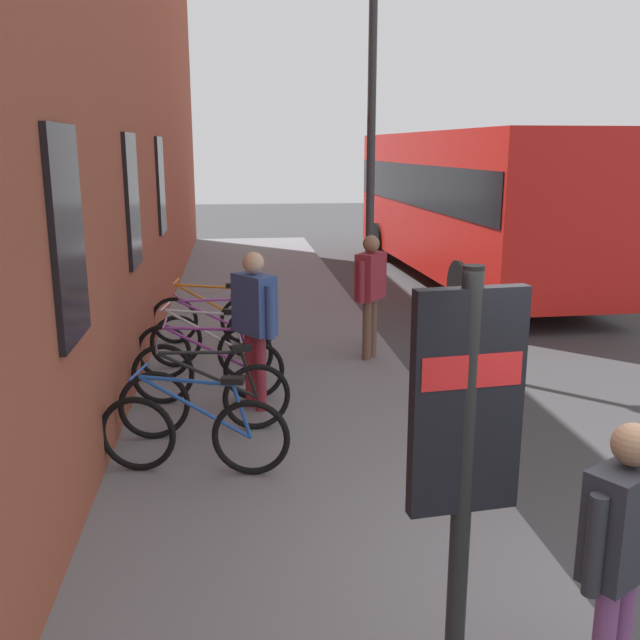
% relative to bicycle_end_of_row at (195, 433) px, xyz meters
% --- Properties ---
extents(ground, '(60.00, 60.00, 0.00)m').
position_rel_bicycle_end_of_row_xyz_m(ground, '(3.29, -3.67, -0.51)').
color(ground, '#38383A').
extents(sidewalk_pavement, '(24.00, 3.50, 0.12)m').
position_rel_bicycle_end_of_row_xyz_m(sidewalk_pavement, '(5.29, -0.92, -0.45)').
color(sidewalk_pavement, slate).
rests_on(sidewalk_pavement, ground).
extents(station_facade, '(22.00, 0.65, 9.85)m').
position_rel_bicycle_end_of_row_xyz_m(station_facade, '(6.28, 1.13, 4.41)').
color(station_facade, brown).
rests_on(station_facade, ground).
extents(bicycle_end_of_row, '(0.54, 1.75, 0.97)m').
position_rel_bicycle_end_of_row_xyz_m(bicycle_end_of_row, '(0.00, 0.00, 0.00)').
color(bicycle_end_of_row, black).
rests_on(bicycle_end_of_row, sidewalk_pavement).
extents(bicycle_nearest_sign, '(0.48, 1.76, 0.97)m').
position_rel_bicycle_end_of_row_xyz_m(bicycle_nearest_sign, '(0.91, -0.08, 0.00)').
color(bicycle_nearest_sign, black).
rests_on(bicycle_nearest_sign, sidewalk_pavement).
extents(bicycle_far_end, '(0.48, 1.77, 0.97)m').
position_rel_bicycle_end_of_row_xyz_m(bicycle_far_end, '(1.88, -0.07, 0.00)').
color(bicycle_far_end, black).
rests_on(bicycle_far_end, sidewalk_pavement).
extents(bicycle_by_door, '(0.48, 1.76, 0.97)m').
position_rel_bicycle_end_of_row_xyz_m(bicycle_by_door, '(2.72, 0.01, 0.00)').
color(bicycle_by_door, black).
rests_on(bicycle_by_door, sidewalk_pavement).
extents(bicycle_mid_rack, '(0.69, 1.70, 0.97)m').
position_rel_bicycle_end_of_row_xyz_m(bicycle_mid_rack, '(3.48, -0.09, 0.00)').
color(bicycle_mid_rack, black).
rests_on(bicycle_mid_rack, sidewalk_pavement).
extents(bicycle_beside_lamp, '(0.48, 1.76, 0.97)m').
position_rel_bicycle_end_of_row_xyz_m(bicycle_beside_lamp, '(4.45, 0.01, 0.00)').
color(bicycle_beside_lamp, black).
rests_on(bicycle_beside_lamp, sidewalk_pavement).
extents(transit_info_sign, '(0.15, 0.56, 2.40)m').
position_rel_bicycle_end_of_row_xyz_m(transit_info_sign, '(-3.09, -1.47, 1.21)').
color(transit_info_sign, black).
rests_on(transit_info_sign, sidewalk_pavement).
extents(city_bus, '(10.57, 2.89, 3.35)m').
position_rel_bicycle_end_of_row_xyz_m(city_bus, '(9.86, -5.67, 1.41)').
color(city_bus, red).
rests_on(city_bus, ground).
extents(pedestrian_crossing_street, '(0.58, 0.51, 1.80)m').
position_rel_bicycle_end_of_row_xyz_m(pedestrian_crossing_street, '(1.61, -0.60, 0.71)').
color(pedestrian_crossing_street, maroon).
rests_on(pedestrian_crossing_street, sidewalk_pavement).
extents(pedestrian_near_bus, '(0.55, 0.50, 1.74)m').
position_rel_bicycle_end_of_row_xyz_m(pedestrian_near_bus, '(3.42, -2.26, 0.67)').
color(pedestrian_near_bus, brown).
rests_on(pedestrian_near_bus, sidewalk_pavement).
extents(pedestrian_by_facade, '(0.44, 0.54, 1.61)m').
position_rel_bicycle_end_of_row_xyz_m(pedestrian_by_facade, '(-3.10, -2.32, 0.59)').
color(pedestrian_by_facade, '#723F72').
rests_on(pedestrian_by_facade, sidewalk_pavement).
extents(street_lamp, '(0.28, 0.28, 5.66)m').
position_rel_bicycle_end_of_row_xyz_m(street_lamp, '(4.11, -2.37, 2.93)').
color(street_lamp, '#333338').
rests_on(street_lamp, sidewalk_pavement).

